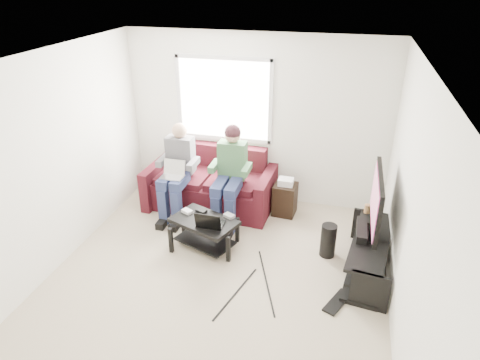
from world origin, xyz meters
The scene contains 26 objects.
floor centered at (0.00, 0.00, 0.00)m, with size 4.50×4.50×0.00m, color #BEAB94.
ceiling centered at (0.00, 0.00, 2.60)m, with size 4.50×4.50×0.00m, color white.
wall_back centered at (0.00, 2.25, 1.30)m, with size 4.50×4.50×0.00m, color white.
wall_front centered at (0.00, -2.25, 1.30)m, with size 4.50×4.50×0.00m, color white.
wall_left centered at (-2.00, 0.00, 1.30)m, with size 4.50×4.50×0.00m, color white.
wall_right centered at (2.00, 0.00, 1.30)m, with size 4.50×4.50×0.00m, color white.
window centered at (-0.50, 2.23, 1.60)m, with size 1.48×0.04×1.28m.
sofa centered at (-0.61, 1.82, 0.33)m, with size 1.96×1.00×0.90m.
person_left centered at (-1.01, 1.47, 0.76)m, with size 0.40×0.71×1.38m.
person_right centered at (-0.21, 1.49, 0.82)m, with size 0.40×0.71×1.42m.
laptop_silver centered at (-1.01, 1.29, 0.75)m, with size 0.32×0.22×0.24m, color silver, non-canonical shape.
coffee_table centered at (-0.34, 0.70, 0.31)m, with size 0.97×0.78×0.42m.
laptop_black centered at (-0.22, 0.62, 0.54)m, with size 0.34×0.24×0.24m, color black, non-canonical shape.
controller_a centered at (-0.62, 0.82, 0.44)m, with size 0.14×0.09×0.04m, color silver.
controller_b centered at (-0.44, 0.88, 0.44)m, with size 0.14×0.09×0.04m, color black.
controller_c centered at (-0.04, 0.85, 0.44)m, with size 0.14×0.09×0.04m, color gray.
tv_stand centered at (1.77, 0.71, 0.21)m, with size 0.61×1.46×0.47m.
tv centered at (1.77, 0.81, 0.93)m, with size 0.12×1.10×0.81m.
soundbar centered at (1.65, 0.81, 0.52)m, with size 0.12×0.50×0.10m, color black.
drink_cup centered at (1.72, 1.34, 0.53)m, with size 0.08×0.08×0.12m, color #9E7144.
console_white centered at (1.77, 0.31, 0.28)m, with size 0.30×0.22×0.06m, color silver.
console_grey centered at (1.77, 1.01, 0.29)m, with size 0.34×0.26×0.08m, color gray.
console_black centered at (1.77, 0.66, 0.28)m, with size 0.38×0.30×0.07m, color black.
subwoofer centered at (1.27, 0.92, 0.23)m, with size 0.20×0.20×0.45m, color black.
keyboard_floor centered at (1.45, 0.04, 0.01)m, with size 0.15×0.45×0.02m, color black.
end_table centered at (0.56, 1.83, 0.27)m, with size 0.33×0.33×0.59m.
Camera 1 is at (1.30, -3.81, 3.40)m, focal length 32.00 mm.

